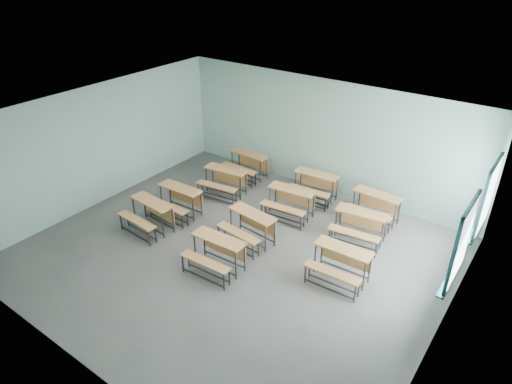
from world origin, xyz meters
TOP-DOWN VIEW (x-y plane):
  - room at (0.08, 0.03)m, footprint 9.04×8.04m
  - desk_unit_r0c0 at (-2.34, -0.42)m, footprint 1.28×0.91m
  - desk_unit_r0c1 at (0.02, -0.68)m, footprint 1.25×0.87m
  - desk_unit_r1c0 at (-2.26, 0.49)m, footprint 1.24×0.85m
  - desk_unit_r1c1 at (-0.02, 0.57)m, footprint 1.30×0.95m
  - desk_unit_r1c2 at (2.36, 0.56)m, footprint 1.24×0.85m
  - desk_unit_r2c0 at (-1.99, 2.04)m, footprint 1.31×0.97m
  - desk_unit_r2c1 at (0.13, 2.12)m, footprint 1.28×0.92m
  - desk_unit_r2c2 at (2.07, 2.13)m, footprint 1.30×0.95m
  - desk_unit_r3c0 at (-2.11, 3.29)m, footprint 1.26×0.88m
  - desk_unit_r3c1 at (0.20, 3.29)m, footprint 1.27×0.90m
  - desk_unit_r3c2 at (2.01, 3.18)m, footprint 1.25×0.87m

SIDE VIEW (x-z plane):
  - desk_unit_r0c0 at x=-2.34m, z-range 0.13..0.89m
  - desk_unit_r0c1 at x=0.02m, z-range 0.13..0.89m
  - desk_unit_r1c0 at x=-2.26m, z-range 0.13..0.89m
  - desk_unit_r1c1 at x=-0.02m, z-range 0.13..0.89m
  - desk_unit_r1c2 at x=2.36m, z-range 0.13..0.89m
  - desk_unit_r2c0 at x=-1.99m, z-range 0.13..0.89m
  - desk_unit_r2c1 at x=0.13m, z-range 0.13..0.89m
  - desk_unit_r2c2 at x=2.07m, z-range 0.13..0.89m
  - desk_unit_r3c0 at x=-2.11m, z-range 0.13..0.89m
  - desk_unit_r3c1 at x=0.20m, z-range 0.13..0.89m
  - desk_unit_r3c2 at x=2.01m, z-range 0.13..0.89m
  - room at x=0.08m, z-range -0.02..3.22m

